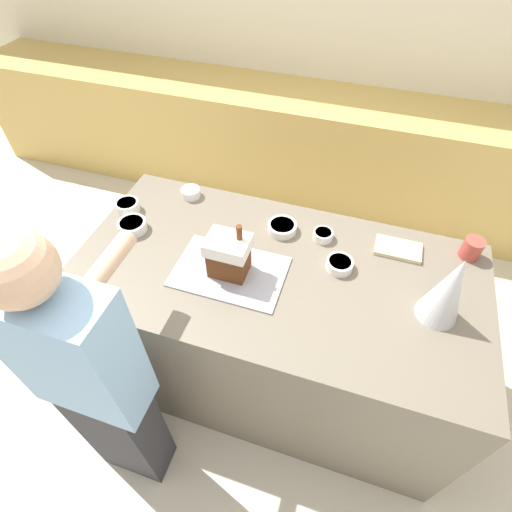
{
  "coord_description": "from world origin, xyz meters",
  "views": [
    {
      "loc": [
        0.26,
        -1.1,
        2.2
      ],
      "look_at": [
        -0.1,
        0.0,
        0.94
      ],
      "focal_mm": 28.0,
      "sensor_mm": 36.0,
      "label": 1
    }
  ],
  "objects_px": {
    "gingerbread_house": "(229,255)",
    "candy_bowl_center_rear": "(282,227)",
    "candy_bowl_near_tray_left": "(128,206)",
    "candy_bowl_beside_tree": "(323,235)",
    "baking_tray": "(230,271)",
    "candy_bowl_far_left": "(191,192)",
    "candy_bowl_far_right": "(132,225)",
    "decorative_tree": "(449,289)",
    "person": "(96,385)",
    "candy_bowl_front_corner": "(339,264)",
    "cookbook": "(398,249)",
    "mug": "(472,248)"
  },
  "relations": [
    {
      "from": "candy_bowl_far_left",
      "to": "person",
      "type": "height_order",
      "value": "person"
    },
    {
      "from": "cookbook",
      "to": "person",
      "type": "relative_size",
      "value": 0.13
    },
    {
      "from": "decorative_tree",
      "to": "candy_bowl_near_tray_left",
      "type": "relative_size",
      "value": 2.75
    },
    {
      "from": "baking_tray",
      "to": "candy_bowl_near_tray_left",
      "type": "relative_size",
      "value": 4.1
    },
    {
      "from": "decorative_tree",
      "to": "candy_bowl_front_corner",
      "type": "distance_m",
      "value": 0.44
    },
    {
      "from": "decorative_tree",
      "to": "cookbook",
      "type": "bearing_deg",
      "value": 118.63
    },
    {
      "from": "candy_bowl_near_tray_left",
      "to": "decorative_tree",
      "type": "bearing_deg",
      "value": -6.73
    },
    {
      "from": "mug",
      "to": "baking_tray",
      "type": "bearing_deg",
      "value": -156.79
    },
    {
      "from": "candy_bowl_front_corner",
      "to": "candy_bowl_beside_tree",
      "type": "bearing_deg",
      "value": 123.53
    },
    {
      "from": "candy_bowl_near_tray_left",
      "to": "candy_bowl_beside_tree",
      "type": "distance_m",
      "value": 0.97
    },
    {
      "from": "candy_bowl_beside_tree",
      "to": "cookbook",
      "type": "relative_size",
      "value": 0.45
    },
    {
      "from": "candy_bowl_beside_tree",
      "to": "cookbook",
      "type": "xyz_separation_m",
      "value": [
        0.34,
        0.03,
        -0.01
      ]
    },
    {
      "from": "gingerbread_house",
      "to": "candy_bowl_center_rear",
      "type": "distance_m",
      "value": 0.36
    },
    {
      "from": "candy_bowl_beside_tree",
      "to": "candy_bowl_far_left",
      "type": "bearing_deg",
      "value": 172.38
    },
    {
      "from": "candy_bowl_center_rear",
      "to": "candy_bowl_far_right",
      "type": "relative_size",
      "value": 1.02
    },
    {
      "from": "candy_bowl_near_tray_left",
      "to": "candy_bowl_far_right",
      "type": "xyz_separation_m",
      "value": [
        0.09,
        -0.11,
        -0.0
      ]
    },
    {
      "from": "decorative_tree",
      "to": "person",
      "type": "height_order",
      "value": "person"
    },
    {
      "from": "baking_tray",
      "to": "candy_bowl_near_tray_left",
      "type": "distance_m",
      "value": 0.66
    },
    {
      "from": "cookbook",
      "to": "mug",
      "type": "xyz_separation_m",
      "value": [
        0.3,
        0.06,
        0.04
      ]
    },
    {
      "from": "candy_bowl_far_right",
      "to": "gingerbread_house",
      "type": "bearing_deg",
      "value": -11.39
    },
    {
      "from": "candy_bowl_near_tray_left",
      "to": "candy_bowl_center_rear",
      "type": "relative_size",
      "value": 0.84
    },
    {
      "from": "baking_tray",
      "to": "person",
      "type": "bearing_deg",
      "value": -116.75
    },
    {
      "from": "decorative_tree",
      "to": "candy_bowl_center_rear",
      "type": "height_order",
      "value": "decorative_tree"
    },
    {
      "from": "baking_tray",
      "to": "cookbook",
      "type": "relative_size",
      "value": 2.3
    },
    {
      "from": "candy_bowl_front_corner",
      "to": "cookbook",
      "type": "bearing_deg",
      "value": 38.38
    },
    {
      "from": "candy_bowl_far_left",
      "to": "person",
      "type": "relative_size",
      "value": 0.06
    },
    {
      "from": "baking_tray",
      "to": "mug",
      "type": "relative_size",
      "value": 4.96
    },
    {
      "from": "candy_bowl_near_tray_left",
      "to": "person",
      "type": "relative_size",
      "value": 0.07
    },
    {
      "from": "candy_bowl_beside_tree",
      "to": "candy_bowl_far_right",
      "type": "height_order",
      "value": "candy_bowl_far_right"
    },
    {
      "from": "gingerbread_house",
      "to": "decorative_tree",
      "type": "height_order",
      "value": "decorative_tree"
    },
    {
      "from": "candy_bowl_far_left",
      "to": "candy_bowl_near_tray_left",
      "type": "distance_m",
      "value": 0.32
    },
    {
      "from": "baking_tray",
      "to": "candy_bowl_near_tray_left",
      "type": "xyz_separation_m",
      "value": [
        -0.62,
        0.22,
        0.03
      ]
    },
    {
      "from": "baking_tray",
      "to": "candy_bowl_near_tray_left",
      "type": "height_order",
      "value": "candy_bowl_near_tray_left"
    },
    {
      "from": "gingerbread_house",
      "to": "candy_bowl_front_corner",
      "type": "distance_m",
      "value": 0.48
    },
    {
      "from": "baking_tray",
      "to": "candy_bowl_far_right",
      "type": "xyz_separation_m",
      "value": [
        -0.53,
        0.11,
        0.02
      ]
    },
    {
      "from": "candy_bowl_beside_tree",
      "to": "candy_bowl_center_rear",
      "type": "xyz_separation_m",
      "value": [
        -0.19,
        -0.01,
        -0.0
      ]
    },
    {
      "from": "candy_bowl_front_corner",
      "to": "candy_bowl_beside_tree",
      "type": "distance_m",
      "value": 0.19
    },
    {
      "from": "baking_tray",
      "to": "person",
      "type": "xyz_separation_m",
      "value": [
        -0.3,
        -0.6,
        -0.08
      ]
    },
    {
      "from": "candy_bowl_far_left",
      "to": "person",
      "type": "xyz_separation_m",
      "value": [
        0.07,
        -1.02,
        -0.1
      ]
    },
    {
      "from": "gingerbread_house",
      "to": "candy_bowl_center_rear",
      "type": "relative_size",
      "value": 1.86
    },
    {
      "from": "candy_bowl_far_left",
      "to": "candy_bowl_far_right",
      "type": "bearing_deg",
      "value": -116.62
    },
    {
      "from": "decorative_tree",
      "to": "candy_bowl_front_corner",
      "type": "bearing_deg",
      "value": 163.18
    },
    {
      "from": "candy_bowl_beside_tree",
      "to": "person",
      "type": "height_order",
      "value": "person"
    },
    {
      "from": "baking_tray",
      "to": "candy_bowl_far_right",
      "type": "height_order",
      "value": "candy_bowl_far_right"
    },
    {
      "from": "decorative_tree",
      "to": "candy_bowl_beside_tree",
      "type": "bearing_deg",
      "value": 151.17
    },
    {
      "from": "candy_bowl_center_rear",
      "to": "mug",
      "type": "distance_m",
      "value": 0.84
    },
    {
      "from": "candy_bowl_front_corner",
      "to": "candy_bowl_near_tray_left",
      "type": "distance_m",
      "value": 1.07
    },
    {
      "from": "gingerbread_house",
      "to": "mug",
      "type": "relative_size",
      "value": 2.67
    },
    {
      "from": "candy_bowl_front_corner",
      "to": "candy_bowl_center_rear",
      "type": "bearing_deg",
      "value": 153.39
    },
    {
      "from": "candy_bowl_front_corner",
      "to": "candy_bowl_beside_tree",
      "type": "relative_size",
      "value": 1.27
    }
  ]
}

